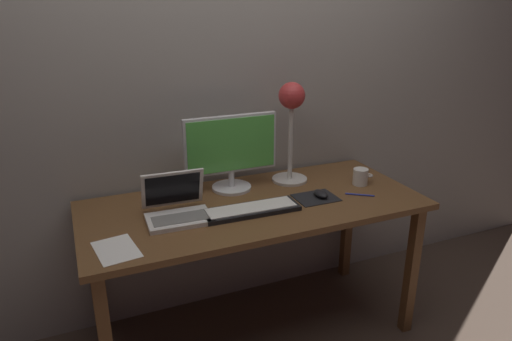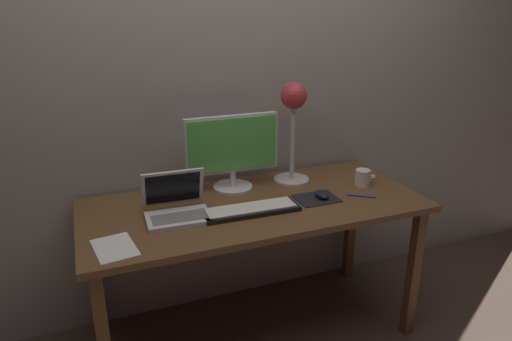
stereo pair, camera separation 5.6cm
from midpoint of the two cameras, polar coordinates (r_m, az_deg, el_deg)
ground_plane at (r=2.58m, az=-0.86°, el=-19.17°), size 4.80×4.80×0.00m
back_wall at (r=2.40m, az=-4.70°, el=12.06°), size 4.80×0.06×2.60m
desk at (r=2.22m, az=-0.95°, el=-5.85°), size 1.60×0.70×0.74m
monitor at (r=2.28m, az=-3.80°, el=2.57°), size 0.47×0.20×0.38m
keyboard_main at (r=2.09m, az=-1.38°, el=-4.84°), size 0.44×0.15×0.03m
laptop at (r=2.07m, az=-10.57°, el=-4.13°), size 0.29×0.25×0.20m
desk_lamp at (r=2.35m, az=3.70°, el=7.08°), size 0.18×0.18×0.52m
mousepad at (r=2.25m, az=6.67°, el=-3.35°), size 0.20×0.16×0.00m
mouse at (r=2.25m, az=7.29°, el=-2.86°), size 0.06×0.10×0.03m
coffee_mug at (r=2.44m, az=12.12°, el=-0.74°), size 0.11×0.08×0.09m
paper_sheet_near_mouse at (r=1.88m, az=-17.65°, el=-9.26°), size 0.18×0.23×0.00m
pen at (r=2.31m, az=11.99°, el=-2.94°), size 0.12×0.09×0.01m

